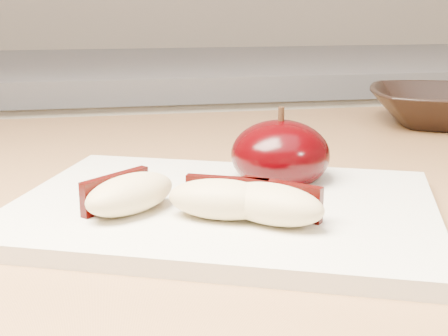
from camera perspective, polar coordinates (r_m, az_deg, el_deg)
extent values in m
cube|color=silver|center=(1.39, -5.47, -10.77)|extent=(2.40, 0.60, 0.90)
cube|color=slate|center=(1.26, -6.01, 8.91)|extent=(2.40, 0.62, 0.04)
cube|color=#9C7444|center=(0.58, 0.36, -2.37)|extent=(1.64, 0.64, 0.04)
cube|color=silver|center=(0.46, 0.00, -3.74)|extent=(0.37, 0.32, 0.01)
ellipsoid|color=black|center=(0.51, 5.16, 1.23)|extent=(0.10, 0.10, 0.06)
cylinder|color=black|center=(0.50, 5.25, 4.90)|extent=(0.01, 0.01, 0.01)
ellipsoid|color=#CFB783|center=(0.43, -8.54, -2.35)|extent=(0.08, 0.07, 0.03)
cube|color=black|center=(0.45, -9.90, -2.09)|extent=(0.05, 0.04, 0.02)
ellipsoid|color=#CFB783|center=(0.42, -0.19, -2.88)|extent=(0.08, 0.06, 0.03)
cube|color=black|center=(0.43, 0.30, -2.39)|extent=(0.06, 0.03, 0.02)
ellipsoid|color=#CFB783|center=(0.41, 4.32, -3.30)|extent=(0.08, 0.08, 0.03)
cube|color=black|center=(0.42, 5.26, -2.86)|extent=(0.05, 0.04, 0.02)
imported|color=black|center=(0.84, 19.50, 5.30)|extent=(0.24, 0.24, 0.05)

